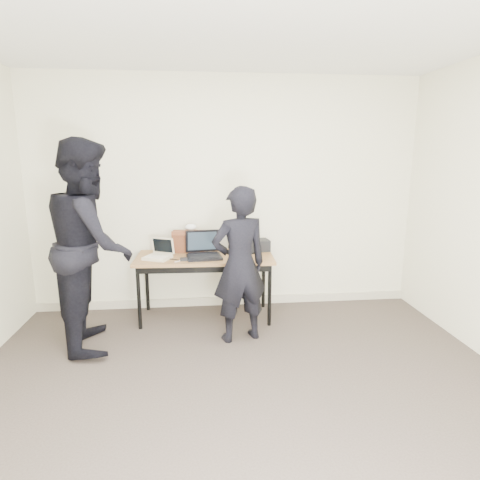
{
  "coord_description": "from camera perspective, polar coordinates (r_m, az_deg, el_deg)",
  "views": [
    {
      "loc": [
        -0.31,
        -2.42,
        1.83
      ],
      "look_at": [
        0.1,
        1.6,
        0.95
      ],
      "focal_mm": 30.0,
      "sensor_mm": 36.0,
      "label": 1
    }
  ],
  "objects": [
    {
      "name": "room",
      "position": [
        2.49,
        1.41,
        1.14
      ],
      "size": [
        4.6,
        4.6,
        2.8
      ],
      "color": "#423832",
      "rests_on": "ground"
    },
    {
      "name": "desk",
      "position": [
        4.44,
        -5.03,
        -3.04
      ],
      "size": [
        1.52,
        0.7,
        0.72
      ],
      "rotation": [
        0.0,
        0.0,
        -0.03
      ],
      "color": "brown",
      "rests_on": "ground"
    },
    {
      "name": "laptop_beige",
      "position": [
        4.4,
        -11.46,
        -2.04
      ],
      "size": [
        0.34,
        0.34,
        0.21
      ],
      "rotation": [
        0.0,
        0.0,
        -0.43
      ],
      "color": "beige",
      "rests_on": "desk"
    },
    {
      "name": "laptop_center",
      "position": [
        4.39,
        -5.22,
        -1.59
      ],
      "size": [
        0.4,
        0.39,
        0.28
      ],
      "rotation": [
        0.0,
        0.0,
        0.11
      ],
      "color": "black",
      "rests_on": "desk"
    },
    {
      "name": "laptop_right",
      "position": [
        4.61,
        0.48,
        -1.04
      ],
      "size": [
        0.35,
        0.34,
        0.22
      ],
      "rotation": [
        0.0,
        0.0,
        0.23
      ],
      "color": "black",
      "rests_on": "desk"
    },
    {
      "name": "leather_satchel",
      "position": [
        4.62,
        -7.34,
        -0.12
      ],
      "size": [
        0.37,
        0.21,
        0.25
      ],
      "rotation": [
        0.0,
        0.0,
        -0.09
      ],
      "color": "#5D2D18",
      "rests_on": "desk"
    },
    {
      "name": "tissue",
      "position": [
        4.6,
        -7.01,
        1.81
      ],
      "size": [
        0.14,
        0.11,
        0.08
      ],
      "primitive_type": "ellipsoid",
      "rotation": [
        0.0,
        0.0,
        -0.11
      ],
      "color": "white",
      "rests_on": "leather_satchel"
    },
    {
      "name": "equipment_box",
      "position": [
        4.65,
        2.7,
        -0.74
      ],
      "size": [
        0.25,
        0.22,
        0.13
      ],
      "primitive_type": "cube",
      "rotation": [
        0.0,
        0.0,
        0.16
      ],
      "color": "black",
      "rests_on": "desk"
    },
    {
      "name": "power_brick",
      "position": [
        4.27,
        -7.96,
        -2.73
      ],
      "size": [
        0.09,
        0.06,
        0.03
      ],
      "primitive_type": "cube",
      "rotation": [
        0.0,
        0.0,
        0.1
      ],
      "color": "black",
      "rests_on": "desk"
    },
    {
      "name": "cables",
      "position": [
        4.4,
        -6.85,
        -2.37
      ],
      "size": [
        0.82,
        0.51,
        0.01
      ],
      "rotation": [
        0.0,
        0.0,
        0.17
      ],
      "color": "black",
      "rests_on": "desk"
    },
    {
      "name": "person_typist",
      "position": [
        3.89,
        -0.07,
        -3.6
      ],
      "size": [
        0.64,
        0.51,
        1.53
      ],
      "primitive_type": "imported",
      "rotation": [
        0.0,
        0.0,
        3.43
      ],
      "color": "black",
      "rests_on": "ground"
    },
    {
      "name": "person_observer",
      "position": [
        4.04,
        -20.47,
        -0.6
      ],
      "size": [
        0.91,
        1.08,
        1.97
      ],
      "primitive_type": "imported",
      "rotation": [
        0.0,
        0.0,
        1.76
      ],
      "color": "black",
      "rests_on": "ground"
    },
    {
      "name": "baseboard",
      "position": [
        5.0,
        -1.89,
        -8.61
      ],
      "size": [
        4.5,
        0.03,
        0.1
      ],
      "primitive_type": "cube",
      "color": "#BBB39B",
      "rests_on": "ground"
    }
  ]
}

